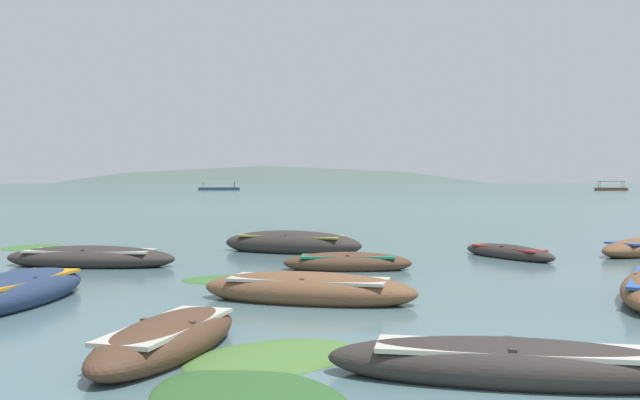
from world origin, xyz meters
TOP-DOWN VIEW (x-y plane):
  - ground_plane at (0.00, 1500.00)m, footprint 6000.00×6000.00m
  - mountain_1 at (-602.12, 1835.96)m, footprint 1184.66×1184.66m
  - mountain_2 at (-87.57, 2045.94)m, footprint 2211.11×2211.11m
  - rowboat_0 at (-2.41, 7.24)m, footprint 3.99×2.10m
  - rowboat_1 at (-3.08, 15.55)m, footprint 4.51×2.77m
  - rowboat_4 at (-7.40, 6.88)m, footprint 1.84×4.20m
  - rowboat_6 at (2.90, 14.07)m, footprint 2.26×3.20m
  - rowboat_7 at (-4.02, 3.62)m, footprint 1.80×3.31m
  - rowboat_8 at (-7.90, 12.22)m, footprint 4.37×1.76m
  - rowboat_10 at (-0.21, 2.51)m, footprint 3.95×1.60m
  - rowboat_12 at (-1.58, 11.52)m, footprint 3.06×1.06m
  - ferry_0 at (69.69, 166.15)m, footprint 7.65×3.19m
  - ferry_1 at (-29.37, 172.18)m, footprint 11.10×5.71m
  - weed_patch_1 at (-11.27, 16.88)m, footprint 2.66×2.69m
  - weed_patch_2 at (-3.47, 9.83)m, footprint 3.41×1.77m
  - weed_patch_5 at (-2.73, 3.46)m, footprint 2.75×2.61m

SIDE VIEW (x-z plane):
  - ground_plane at x=0.00m, z-range 0.00..0.00m
  - weed_patch_1 at x=-11.27m, z-range -0.07..0.07m
  - weed_patch_2 at x=-3.47m, z-range -0.07..0.07m
  - weed_patch_5 at x=-2.73m, z-range -0.07..0.07m
  - rowboat_6 at x=2.90m, z-range -0.08..0.38m
  - rowboat_12 at x=-1.58m, z-range -0.10..0.43m
  - rowboat_10 at x=-0.21m, z-range -0.10..0.45m
  - rowboat_7 at x=-4.02m, z-range -0.11..0.47m
  - rowboat_8 at x=-7.90m, z-range -0.12..0.51m
  - rowboat_0 at x=-2.41m, z-range -0.12..0.52m
  - rowboat_4 at x=-7.40m, z-range -0.13..0.56m
  - rowboat_1 at x=-3.08m, z-range -0.15..0.65m
  - ferry_1 at x=-29.37m, z-range -0.82..1.71m
  - ferry_0 at x=69.69m, z-range -0.82..1.72m
  - mountain_1 at x=-602.12m, z-range 0.00..323.16m
  - mountain_2 at x=-87.57m, z-range 0.00..522.55m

